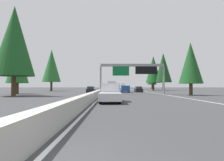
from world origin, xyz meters
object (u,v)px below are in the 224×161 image
object	(u,v)px
conifer_left_mid	(52,66)
conifer_right_distant	(152,77)
minivan_distant_a	(125,89)
oncoming_far	(90,88)
conifer_left_foreground	(14,41)
pickup_far_center	(110,93)
sign_gantry_overhead	(133,70)
conifer_left_near	(17,64)
oncoming_near	(91,90)
sedan_near_right	(112,88)
sedan_distant_b	(138,90)
bus_mid_right	(122,86)
conifer_right_near	(191,63)
box_truck_far_right	(112,86)
conifer_right_mid	(153,69)
conifer_right_far	(163,68)

from	to	relation	value
conifer_left_mid	conifer_right_distant	bearing A→B (deg)	-47.09
minivan_distant_a	oncoming_far	distance (m)	31.09
oncoming_far	minivan_distant_a	bearing A→B (deg)	22.19
conifer_left_foreground	conifer_left_mid	distance (m)	32.00
pickup_far_center	conifer_left_foreground	xyz separation A→B (m)	(11.60, 15.49, 7.92)
sign_gantry_overhead	conifer_right_distant	xyz separation A→B (m)	(62.28, -16.58, 1.72)
conifer_left_near	conifer_left_mid	size ratio (longest dim) A/B	0.74
minivan_distant_a	oncoming_near	distance (m)	9.03
sedan_near_right	sedan_distant_b	xyz separation A→B (m)	(-34.96, -6.82, 0.00)
minivan_distant_a	conifer_right_distant	xyz separation A→B (m)	(51.52, -17.41, 5.47)
minivan_distant_a	bus_mid_right	distance (m)	82.27
minivan_distant_a	conifer_right_near	bearing A→B (deg)	-146.24
conifer_right_distant	conifer_left_near	size ratio (longest dim) A/B	1.07
box_truck_far_right	conifer_left_near	size ratio (longest dim) A/B	0.86
oncoming_far	sedan_distant_b	bearing A→B (deg)	29.51
pickup_far_center	oncoming_near	size ratio (longest dim) A/B	1.27
bus_mid_right	oncoming_far	bearing A→B (deg)	163.75
sedan_near_right	conifer_right_near	bearing A→B (deg)	-165.48
sedan_distant_b	conifer_right_near	bearing A→B (deg)	-158.67
sedan_distant_b	conifer_right_near	xyz separation A→B (m)	(-17.02, -6.65, 4.85)
oncoming_near	conifer_right_mid	distance (m)	34.06
oncoming_far	conifer_left_near	xyz separation A→B (m)	(-37.97, 10.73, 5.34)
conifer_right_near	conifer_right_mid	bearing A→B (deg)	-2.56
sedan_distant_b	oncoming_far	world-z (taller)	same
sign_gantry_overhead	bus_mid_right	bearing A→B (deg)	-1.84
box_truck_far_right	oncoming_near	distance (m)	15.10
sign_gantry_overhead	conifer_right_near	xyz separation A→B (m)	(-4.55, -9.40, 0.84)
minivan_distant_a	bus_mid_right	world-z (taller)	bus_mid_right
bus_mid_right	oncoming_far	world-z (taller)	bus_mid_right
minivan_distant_a	conifer_left_foreground	world-z (taller)	conifer_left_foreground
conifer_left_mid	minivan_distant_a	bearing A→B (deg)	-122.00
conifer_right_distant	conifer_left_foreground	size ratio (longest dim) A/B	0.73
conifer_right_mid	conifer_right_far	size ratio (longest dim) A/B	0.95
conifer_left_foreground	conifer_left_near	world-z (taller)	conifer_left_foreground
conifer_right_far	conifer_right_distant	bearing A→B (deg)	-4.42
oncoming_far	conifer_left_near	size ratio (longest dim) A/B	0.44
minivan_distant_a	conifer_right_far	world-z (taller)	conifer_right_far
minivan_distant_a	sedan_distant_b	bearing A→B (deg)	-64.27
bus_mid_right	conifer_left_foreground	bearing A→B (deg)	167.12
sedan_distant_b	conifer_left_mid	size ratio (longest dim) A/B	0.33
pickup_far_center	conifer_right_mid	distance (m)	54.44
conifer_right_far	conifer_left_foreground	xyz separation A→B (m)	(-37.99, 34.00, 0.75)
sign_gantry_overhead	conifer_left_mid	world-z (taller)	conifer_left_mid
sedan_distant_b	conifer_left_foreground	world-z (taller)	conifer_left_foreground
conifer_right_mid	conifer_left_near	bearing A→B (deg)	132.73
oncoming_near	conifer_right_distant	distance (m)	61.44
conifer_right_mid	conifer_right_distant	distance (m)	29.47
conifer_left_foreground	oncoming_near	bearing A→B (deg)	-39.13
sign_gantry_overhead	minivan_distant_a	size ratio (longest dim) A/B	2.54
box_truck_far_right	bus_mid_right	distance (m)	72.32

